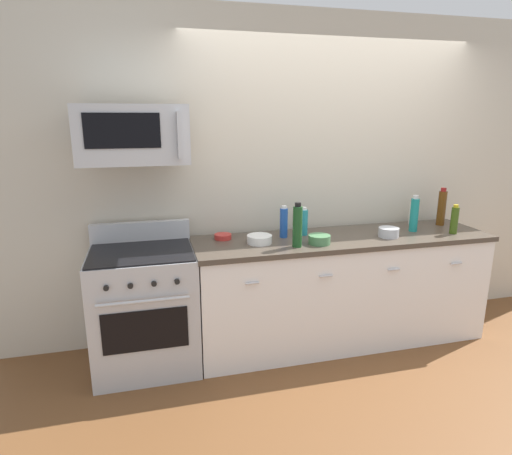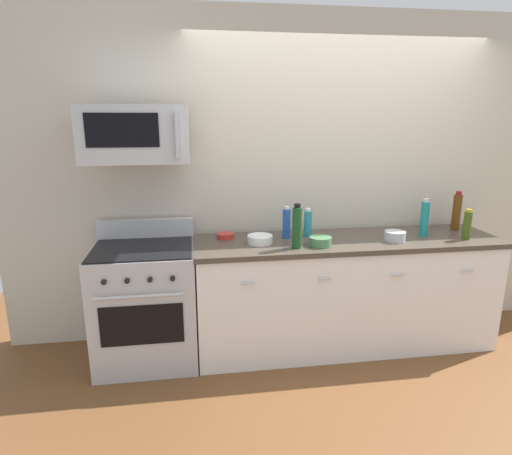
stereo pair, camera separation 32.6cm
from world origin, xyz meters
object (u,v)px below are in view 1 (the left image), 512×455
(bottle_soda_blue, at_px, (284,222))
(microwave, at_px, (133,134))
(bottle_wine_amber, at_px, (442,208))
(bottle_wine_green, at_px, (297,226))
(bottle_vinegar_white, at_px, (413,213))
(range_oven, at_px, (145,308))
(bowl_steel_prep, at_px, (389,232))
(bottle_sparkling_teal, at_px, (414,214))
(bowl_green_glaze, at_px, (319,239))
(bowl_white_ceramic, at_px, (259,239))
(bottle_olive_oil, at_px, (454,220))
(bottle_dish_soap, at_px, (304,222))
(bowl_red_small, at_px, (223,236))

(bottle_soda_blue, bearing_deg, microwave, -177.36)
(microwave, height_order, bottle_wine_amber, microwave)
(bottle_wine_amber, relative_size, bottle_wine_green, 1.00)
(bottle_vinegar_white, relative_size, bottle_soda_blue, 0.86)
(bottle_soda_blue, xyz_separation_m, bottle_wine_green, (0.02, -0.27, 0.04))
(range_oven, height_order, bowl_steel_prep, range_oven)
(microwave, distance_m, bottle_sparkling_teal, 2.35)
(range_oven, relative_size, bottle_wine_green, 3.17)
(range_oven, distance_m, bottle_soda_blue, 1.26)
(bottle_wine_green, relative_size, bowl_green_glaze, 1.99)
(bowl_white_ceramic, bearing_deg, bottle_sparkling_teal, 0.86)
(bowl_green_glaze, bearing_deg, bottle_vinegar_white, 19.18)
(range_oven, distance_m, bottle_sparkling_teal, 2.32)
(bottle_olive_oil, xyz_separation_m, bottle_dish_soap, (-1.23, 0.27, -0.01))
(bottle_dish_soap, xyz_separation_m, bowl_green_glaze, (0.03, -0.27, -0.07))
(bottle_vinegar_white, relative_size, bowl_white_ceramic, 1.16)
(bottle_soda_blue, bearing_deg, bottle_vinegar_white, 5.54)
(bottle_sparkling_teal, bearing_deg, bottle_soda_blue, 175.24)
(bottle_vinegar_white, bearing_deg, bottle_wine_green, -162.36)
(microwave, bearing_deg, bottle_wine_green, -11.02)
(bottle_vinegar_white, bearing_deg, bowl_steel_prep, -143.21)
(bottle_wine_amber, relative_size, bowl_steel_prep, 2.08)
(bottle_olive_oil, distance_m, bottle_wine_amber, 0.29)
(bottle_wine_amber, xyz_separation_m, bowl_white_ceramic, (-1.72, -0.15, -0.13))
(microwave, bearing_deg, bottle_olive_oil, -4.33)
(bottle_wine_green, bearing_deg, bottle_olive_oil, 1.24)
(range_oven, relative_size, bottle_soda_blue, 4.10)
(bowl_green_glaze, distance_m, bowl_red_small, 0.76)
(bowl_red_small, height_order, bowl_steel_prep, bowl_steel_prep)
(bottle_wine_green, bearing_deg, microwave, 168.98)
(range_oven, xyz_separation_m, bottle_olive_oil, (2.53, -0.15, 0.57))
(microwave, height_order, bottle_dish_soap, microwave)
(bottle_vinegar_white, height_order, bottle_wine_green, bottle_wine_green)
(bottle_soda_blue, distance_m, bowl_red_small, 0.50)
(bottle_olive_oil, distance_m, bottle_wine_green, 1.39)
(bottle_dish_soap, bearing_deg, bowl_green_glaze, -84.28)
(bowl_green_glaze, bearing_deg, bowl_red_small, 155.70)
(bottle_olive_oil, bearing_deg, bottle_dish_soap, 167.62)
(bottle_dish_soap, relative_size, bowl_steel_prep, 1.43)
(bottle_wine_green, relative_size, bowl_white_ceramic, 1.74)
(bottle_vinegar_white, relative_size, bowl_steel_prep, 1.39)
(bottle_wine_amber, bearing_deg, bottle_sparkling_teal, -160.36)
(bottle_vinegar_white, xyz_separation_m, bowl_white_ceramic, (-1.49, -0.24, -0.07))
(microwave, bearing_deg, range_oven, -90.29)
(microwave, relative_size, bottle_sparkling_teal, 2.41)
(microwave, relative_size, bowl_steel_prep, 4.59)
(bowl_red_small, bearing_deg, microwave, -169.14)
(bottle_olive_oil, xyz_separation_m, bowl_green_glaze, (-1.20, -0.00, -0.08))
(bottle_olive_oil, height_order, bowl_green_glaze, bottle_olive_oil)
(microwave, height_order, bowl_steel_prep, microwave)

